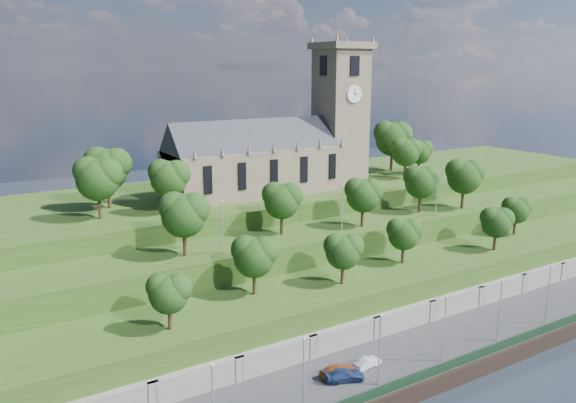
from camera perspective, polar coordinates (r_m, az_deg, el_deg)
ground at (r=74.19m, az=17.83°, el=-16.94°), size 320.00×320.00×0.00m
promenade at (r=77.17m, az=14.44°, el=-14.60°), size 160.00×12.00×2.00m
quay_wall at (r=73.62m, az=17.92°, el=-16.22°), size 160.00×0.50×2.20m
fence at (r=73.27m, az=17.61°, el=-15.01°), size 160.00×0.10×1.20m
retaining_wall at (r=80.27m, az=11.42°, el=-12.08°), size 160.00×2.10×5.00m
embankment_lower at (r=83.75m, az=8.65°, el=-9.71°), size 160.00×12.00×8.00m
embankment_upper at (r=91.09m, az=4.26°, el=-6.29°), size 160.00×10.00×12.00m
hilltop at (r=107.58m, az=-2.20°, el=-2.30°), size 160.00×32.00×15.00m
church at (r=101.42m, az=-0.78°, el=5.42°), size 38.60×12.35×27.60m
trees_lower at (r=80.89m, az=8.91°, el=-3.85°), size 69.63×9.04×7.95m
trees_upper at (r=89.51m, az=6.84°, el=1.15°), size 58.83×8.73×9.03m
trees_hilltop at (r=100.69m, az=-0.99°, el=4.70°), size 71.42×16.40×10.77m
lamp_posts_promenade at (r=71.12m, az=15.61°, el=-11.90°), size 60.36×0.36×8.55m
lamp_posts_upper at (r=85.77m, az=5.54°, el=-0.33°), size 40.36×0.36×7.56m
car_left at (r=67.82m, az=5.04°, el=-16.71°), size 4.36×1.97×1.45m
car_middle at (r=70.00m, az=8.04°, el=-15.88°), size 3.86×1.76×1.23m
car_right at (r=67.11m, az=5.75°, el=-17.13°), size 5.05×3.35×1.36m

